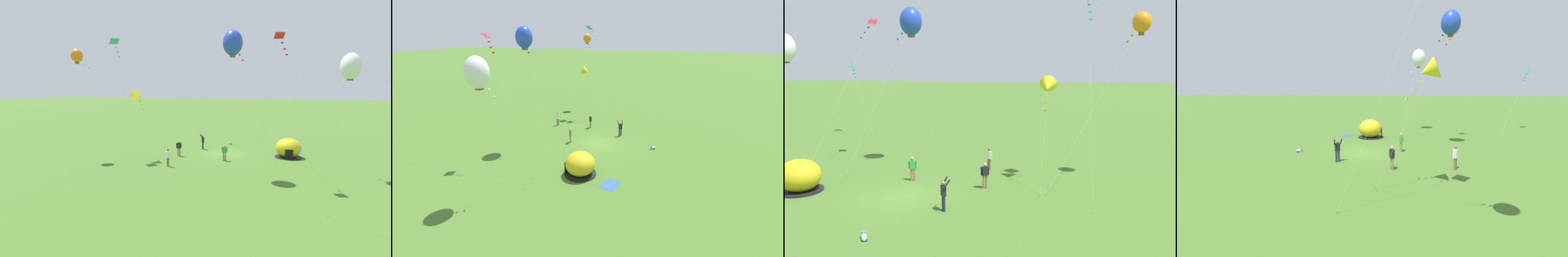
# 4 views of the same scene
# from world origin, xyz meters

# --- Properties ---
(ground_plane) EXTENTS (300.00, 300.00, 0.00)m
(ground_plane) POSITION_xyz_m (0.00, 0.00, 0.00)
(ground_plane) COLOR #477028
(popup_tent) EXTENTS (2.81, 2.81, 2.10)m
(popup_tent) POSITION_xyz_m (-6.96, -0.20, 1.00)
(popup_tent) COLOR gold
(popup_tent) RESTS_ON ground
(picnic_blanket) EXTENTS (1.90, 1.58, 0.01)m
(picnic_blanket) POSITION_xyz_m (-7.79, -3.14, 0.01)
(picnic_blanket) COLOR #3359A5
(picnic_blanket) RESTS_ON ground
(toddler_crawling) EXTENTS (0.43, 0.54, 0.32)m
(toddler_crawling) POSITION_xyz_m (0.39, -5.86, 0.18)
(toddler_crawling) COLOR white
(toddler_crawling) RESTS_ON ground
(person_center_field) EXTENTS (0.57, 0.34, 1.72)m
(person_center_field) POSITION_xyz_m (-0.59, 3.23, 0.96)
(person_center_field) COLOR #8C7251
(person_center_field) RESTS_ON ground
(person_with_toddler) EXTENTS (0.50, 0.42, 1.72)m
(person_with_toddler) POSITION_xyz_m (4.22, 6.97, 0.96)
(person_with_toddler) COLOR #8C7251
(person_with_toddler) RESTS_ON ground
(person_strolling) EXTENTS (0.52, 0.40, 1.72)m
(person_strolling) POSITION_xyz_m (4.67, 2.52, 0.96)
(person_strolling) COLOR #8C7251
(person_strolling) RESTS_ON ground
(person_flying_kite) EXTENTS (0.65, 0.72, 1.89)m
(person_flying_kite) POSITION_xyz_m (3.08, -1.75, 1.00)
(person_flying_kite) COLOR #1E2347
(person_flying_kite) RESTS_ON ground
(kite_teal) EXTENTS (5.15, 5.10, 8.14)m
(kite_teal) POSITION_xyz_m (-13.69, 19.47, 7.49)
(kite_teal) COLOR silver
(kite_teal) RESTS_ON ground
(kite_blue) EXTENTS (4.70, 5.06, 12.39)m
(kite_blue) POSITION_xyz_m (-1.97, 7.37, 11.31)
(kite_blue) COLOR silver
(kite_blue) RESTS_ON ground
(kite_yellow) EXTENTS (1.26, 3.46, 7.34)m
(kite_yellow) POSITION_xyz_m (8.54, 4.43, 6.64)
(kite_yellow) COLOR silver
(kite_yellow) RESTS_ON ground
(kite_white) EXTENTS (1.77, 2.98, 10.42)m
(kite_white) POSITION_xyz_m (-11.54, 5.40, 9.31)
(kite_white) COLOR silver
(kite_white) RESTS_ON ground
(kite_red) EXTENTS (3.70, 5.77, 11.85)m
(kite_red) POSITION_xyz_m (-5.99, 8.52, 11.02)
(kite_red) COLOR silver
(kite_red) RESTS_ON ground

